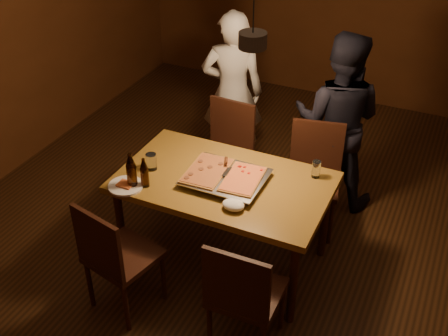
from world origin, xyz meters
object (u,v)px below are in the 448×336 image
at_px(beer_bottle_b, 144,173).
at_px(plate_slice, 126,186).
at_px(beer_bottle_a, 131,170).
at_px(diner_white, 232,93).
at_px(chair_near_right, 242,290).
at_px(dining_table, 224,188).
at_px(chair_far_left, 227,143).
at_px(chair_far_right, 314,167).
at_px(pendant_lamp, 253,39).
at_px(chair_near_left, 113,251).
at_px(pizza_tray, 226,179).
at_px(diner_dark, 337,121).

relative_size(beer_bottle_b, plate_slice, 0.91).
bearing_deg(beer_bottle_a, diner_white, 88.46).
xyz_separation_m(chair_near_right, beer_bottle_b, (-0.93, 0.43, 0.32)).
bearing_deg(dining_table, chair_far_left, 113.30).
bearing_deg(plate_slice, diner_white, 87.06).
bearing_deg(diner_white, plate_slice, 65.01).
height_order(chair_far_right, beer_bottle_b, beer_bottle_b).
height_order(beer_bottle_b, pendant_lamp, pendant_lamp).
distance_m(chair_far_right, chair_near_left, 1.77).
height_order(chair_near_left, pizza_tray, chair_near_left).
relative_size(plate_slice, diner_white, 0.16).
bearing_deg(pizza_tray, beer_bottle_b, -148.44).
bearing_deg(chair_near_left, diner_white, 104.49).
bearing_deg(plate_slice, diner_dark, 54.18).
relative_size(chair_far_right, beer_bottle_a, 1.87).
bearing_deg(chair_near_left, plate_slice, 121.75).
bearing_deg(beer_bottle_b, chair_near_left, -87.69).
height_order(dining_table, chair_near_left, chair_near_left).
relative_size(beer_bottle_a, pendant_lamp, 0.24).
xyz_separation_m(chair_near_left, diner_white, (-0.05, 2.04, 0.23)).
relative_size(pizza_tray, plate_slice, 2.25).
height_order(chair_far_left, chair_far_right, same).
xyz_separation_m(chair_near_right, pizza_tray, (-0.44, 0.71, 0.24)).
bearing_deg(diner_dark, beer_bottle_a, 51.38).
distance_m(dining_table, chair_far_right, 0.89).
xyz_separation_m(plate_slice, diner_white, (0.08, 1.63, 0.01)).
height_order(dining_table, pendant_lamp, pendant_lamp).
height_order(dining_table, chair_far_left, chair_far_left).
bearing_deg(pizza_tray, pendant_lamp, 59.29).
bearing_deg(chair_near_right, diner_dark, 87.64).
height_order(chair_far_left, pizza_tray, chair_far_left).
bearing_deg(pizza_tray, dining_table, 142.06).
distance_m(diner_white, diner_dark, 1.02).
bearing_deg(pendant_lamp, beer_bottle_b, -142.81).
height_order(chair_far_left, beer_bottle_a, beer_bottle_a).
xyz_separation_m(beer_bottle_b, diner_dark, (0.97, 1.45, -0.09)).
bearing_deg(chair_far_right, beer_bottle_b, 36.69).
height_order(chair_near_right, diner_dark, diner_dark).
relative_size(pizza_tray, diner_dark, 0.36).
distance_m(chair_near_left, plate_slice, 0.48).
bearing_deg(plate_slice, chair_near_left, -71.22).
xyz_separation_m(chair_far_right, chair_near_right, (0.01, -1.48, 0.00)).
xyz_separation_m(dining_table, chair_near_right, (0.46, -0.73, -0.14)).
height_order(chair_far_left, beer_bottle_b, beer_bottle_b).
relative_size(chair_far_right, pizza_tray, 0.90).
xyz_separation_m(chair_near_left, plate_slice, (-0.14, 0.40, 0.22)).
bearing_deg(diner_dark, chair_near_right, 85.23).
relative_size(chair_near_right, diner_dark, 0.32).
distance_m(chair_far_left, pendant_lamp, 1.45).
xyz_separation_m(pizza_tray, plate_slice, (-0.60, -0.35, -0.01)).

